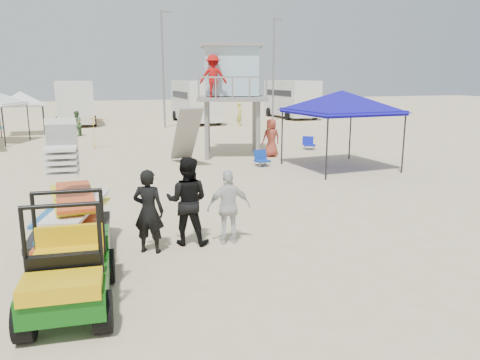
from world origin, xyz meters
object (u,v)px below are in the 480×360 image
object	(u,v)px
utility_cart	(67,259)
man_left	(149,211)
lifeguard_tower	(229,75)
canopy_blue	(342,94)
surf_trailer	(69,208)

from	to	relation	value
utility_cart	man_left	xyz separation A→B (m)	(1.52, 2.03, 0.05)
utility_cart	lifeguard_tower	world-z (taller)	lifeguard_tower
utility_cart	man_left	world-z (taller)	utility_cart
utility_cart	lifeguard_tower	bearing A→B (deg)	62.89
canopy_blue	man_left	bearing A→B (deg)	-141.20
canopy_blue	surf_trailer	bearing A→B (deg)	-146.96
surf_trailer	canopy_blue	distance (m)	11.94
lifeguard_tower	man_left	bearing A→B (deg)	-115.12
man_left	canopy_blue	xyz separation A→B (m)	(8.37, 6.73, 2.02)
utility_cart	canopy_blue	xyz separation A→B (m)	(9.89, 8.76, 2.06)
utility_cart	lifeguard_tower	xyz separation A→B (m)	(6.75, 13.19, 2.78)
utility_cart	canopy_blue	bearing A→B (deg)	41.54
utility_cart	surf_trailer	bearing A→B (deg)	89.91
utility_cart	man_left	distance (m)	2.54
surf_trailer	lifeguard_tower	size ratio (longest dim) A/B	0.56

